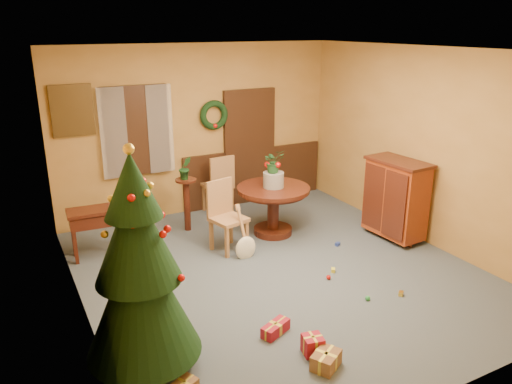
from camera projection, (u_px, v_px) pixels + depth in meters
room_envelope at (212, 148)px, 8.77m from camera, size 5.50×5.50×5.50m
dining_table at (273, 201)px, 7.82m from camera, size 1.14×1.14×0.78m
urn at (273, 180)px, 7.71m from camera, size 0.32×0.32×0.24m
centerpiece_plant at (274, 161)px, 7.61m from camera, size 0.32×0.28×0.36m
chair_near at (225, 213)px, 7.30m from camera, size 0.55×0.55×1.05m
chair_far at (219, 182)px, 8.69m from camera, size 0.48×0.48×1.06m
guitar at (246, 234)px, 7.05m from camera, size 0.33×0.49×0.72m
plant_stand at (187, 199)px, 7.97m from camera, size 0.34×0.34×0.86m
stand_plant at (185, 168)px, 7.81m from camera, size 0.21×0.17×0.37m
christmas_tree at (139, 270)px, 4.54m from camera, size 1.09×1.09×2.24m
writing_desk at (98, 220)px, 7.07m from camera, size 0.83×0.45×0.72m
sideboard at (396, 197)px, 7.63m from camera, size 0.58×1.01×1.26m
gift_a at (326, 360)px, 4.86m from camera, size 0.36×0.34×0.16m
gift_b at (313, 345)px, 5.06m from camera, size 0.23×0.23×0.20m
gift_d at (276, 328)px, 5.39m from camera, size 0.38×0.27×0.13m
toy_a at (338, 244)px, 7.55m from camera, size 0.09×0.08×0.05m
toy_b at (368, 298)px, 6.05m from camera, size 0.06×0.06×0.06m
toy_c at (333, 270)px, 6.75m from camera, size 0.09×0.09×0.05m
toy_d at (329, 277)px, 6.55m from camera, size 0.06×0.06×0.06m
toy_e at (401, 293)px, 6.17m from camera, size 0.09×0.09×0.05m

